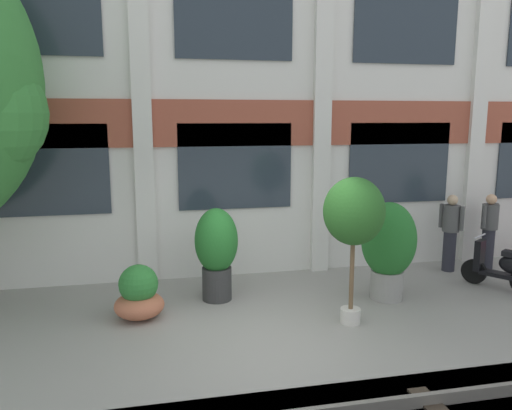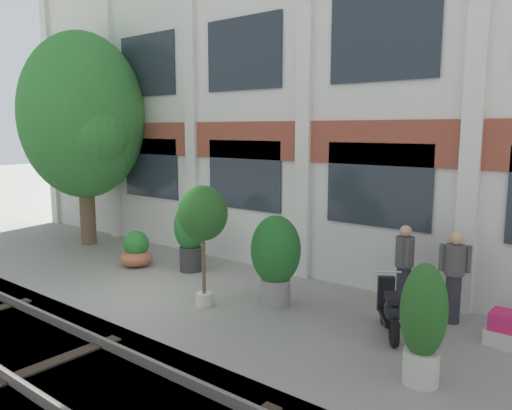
% 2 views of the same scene
% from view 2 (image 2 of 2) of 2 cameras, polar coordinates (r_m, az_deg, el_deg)
% --- Properties ---
extents(ground_plane, '(80.00, 80.00, 0.00)m').
position_cam_2_polar(ground_plane, '(10.76, -11.65, -9.78)').
color(ground_plane, gray).
extents(apartment_facade, '(18.13, 0.64, 8.77)m').
position_cam_2_polar(apartment_facade, '(12.51, -0.67, 13.18)').
color(apartment_facade, silver).
rests_on(apartment_facade, ground).
extents(rail_tracks, '(25.77, 2.80, 0.43)m').
position_cam_2_polar(rail_tracks, '(9.36, -25.98, -14.24)').
color(rail_tracks, '#423F3A').
rests_on(rail_tracks, ground).
extents(broadleaf_tree, '(3.67, 3.50, 6.10)m').
position_cam_2_polar(broadleaf_tree, '(15.30, -19.18, 9.19)').
color(broadleaf_tree, brown).
rests_on(broadleaf_tree, ground).
extents(potted_plant_tall_urn, '(0.94, 0.94, 2.33)m').
position_cam_2_polar(potted_plant_tall_urn, '(9.45, -6.09, -1.22)').
color(potted_plant_tall_urn, beige).
rests_on(potted_plant_tall_urn, ground).
extents(potted_plant_stone_basin, '(0.76, 0.76, 1.66)m').
position_cam_2_polar(potted_plant_stone_basin, '(11.98, -7.54, -3.18)').
color(potted_plant_stone_basin, '#333333').
rests_on(potted_plant_stone_basin, ground).
extents(potted_plant_fluted_column, '(0.61, 0.61, 1.66)m').
position_cam_2_polar(potted_plant_fluted_column, '(7.08, 18.59, -12.21)').
color(potted_plant_fluted_column, beige).
rests_on(potted_plant_fluted_column, ground).
extents(potted_plant_glazed_jar, '(0.96, 0.96, 1.76)m').
position_cam_2_polar(potted_plant_glazed_jar, '(9.59, 2.27, -5.74)').
color(potted_plant_glazed_jar, gray).
rests_on(potted_plant_glazed_jar, ground).
extents(potted_plant_wide_bowl, '(0.81, 0.81, 0.89)m').
position_cam_2_polar(potted_plant_wide_bowl, '(12.74, -13.53, -5.14)').
color(potted_plant_wide_bowl, '#B76647').
rests_on(potted_plant_wide_bowl, ground).
extents(scooter_second_parked, '(0.86, 1.19, 0.98)m').
position_cam_2_polar(scooter_second_parked, '(8.61, 15.07, -11.57)').
color(scooter_second_parked, black).
rests_on(scooter_second_parked, ground).
extents(resident_by_doorway, '(0.50, 0.34, 1.62)m').
position_cam_2_polar(resident_by_doorway, '(9.41, 21.70, -7.41)').
color(resident_by_doorway, '#282833').
rests_on(resident_by_doorway, ground).
extents(resident_watching_tracks, '(0.34, 0.46, 1.63)m').
position_cam_2_polar(resident_watching_tracks, '(9.71, 16.58, -6.61)').
color(resident_watching_tracks, '#282833').
rests_on(resident_watching_tracks, ground).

